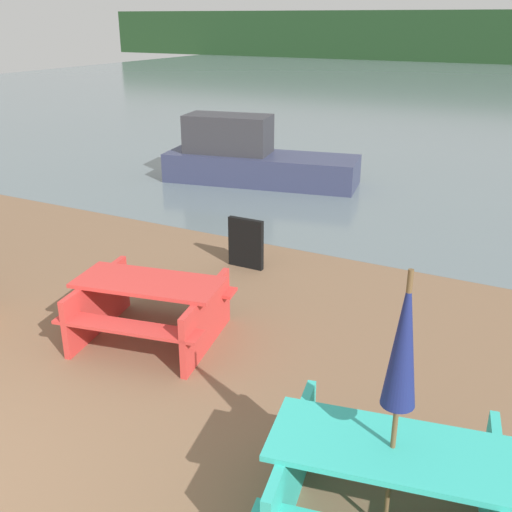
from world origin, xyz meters
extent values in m
cube|color=slate|center=(0.00, 31.36, 0.00)|extent=(60.00, 50.00, 0.00)
cube|color=#33B7A8|center=(3.34, 1.52, 0.73)|extent=(1.78, 1.01, 0.04)
cube|color=#33B7A8|center=(3.23, 2.06, 0.43)|extent=(1.70, 0.60, 0.04)
cube|color=#33B7A8|center=(2.65, 1.38, 0.35)|extent=(0.33, 1.37, 0.71)
cube|color=red|center=(0.15, 2.99, 0.71)|extent=(1.75, 1.01, 0.04)
cube|color=red|center=(0.26, 2.45, 0.43)|extent=(1.66, 0.60, 0.04)
cube|color=red|center=(0.04, 3.53, 0.43)|extent=(1.66, 0.60, 0.04)
cube|color=red|center=(-0.52, 2.86, 0.34)|extent=(0.34, 1.37, 0.69)
cube|color=red|center=(0.81, 3.13, 0.34)|extent=(0.34, 1.37, 0.69)
cylinder|color=brown|center=(3.34, 1.52, 1.03)|extent=(0.04, 0.04, 2.06)
cone|color=navy|center=(3.34, 1.52, 1.58)|extent=(0.23, 0.23, 0.96)
cube|color=#333856|center=(-1.98, 9.81, 0.32)|extent=(4.43, 2.08, 0.64)
cube|color=#333338|center=(-2.74, 9.66, 1.05)|extent=(2.01, 1.25, 0.83)
cube|color=black|center=(0.08, 5.37, 0.38)|extent=(0.55, 0.08, 0.75)
camera|label=1|loc=(4.06, -1.82, 3.46)|focal=42.00mm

